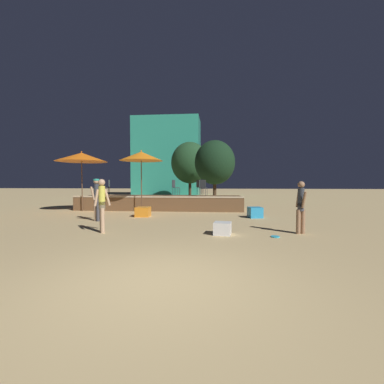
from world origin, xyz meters
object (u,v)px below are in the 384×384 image
at_px(bistro_chair_0, 108,186).
at_px(background_tree_1, 215,163).
at_px(cube_seat_2, 255,212).
at_px(cube_seat_0, 143,212).
at_px(bistro_chair_1, 199,186).
at_px(patio_umbrella_1, 141,156).
at_px(background_tree_0, 190,163).
at_px(bistro_chair_3, 203,186).
at_px(bistro_chair_2, 175,186).
at_px(person_0, 301,206).
at_px(cube_seat_1, 223,228).
at_px(person_2, 97,197).
at_px(person_1, 102,204).
at_px(frisbee_disc, 275,237).
at_px(patio_umbrella_0, 82,157).

distance_m(bistro_chair_0, background_tree_1, 9.16).
bearing_deg(background_tree_1, cube_seat_2, -78.65).
xyz_separation_m(cube_seat_0, bistro_chair_1, (2.38, 3.95, 1.17)).
bearing_deg(cube_seat_2, patio_umbrella_1, 165.19).
bearing_deg(background_tree_0, cube_seat_0, -93.77).
xyz_separation_m(bistro_chair_3, background_tree_0, (-1.80, 10.47, 2.12)).
height_order(bistro_chair_2, background_tree_1, background_tree_1).
height_order(patio_umbrella_1, person_0, patio_umbrella_1).
bearing_deg(background_tree_1, bistro_chair_1, -99.94).
xyz_separation_m(cube_seat_2, background_tree_0, (-4.29, 13.30, 3.27)).
bearing_deg(cube_seat_1, bistro_chair_0, 134.29).
bearing_deg(bistro_chair_3, patio_umbrella_1, 39.88).
distance_m(person_2, background_tree_0, 15.33).
bearing_deg(cube_seat_2, cube_seat_1, -111.91).
xyz_separation_m(patio_umbrella_1, bistro_chair_1, (2.91, 2.37, -1.59)).
relative_size(person_1, bistro_chair_0, 1.90).
bearing_deg(bistro_chair_1, background_tree_1, -42.30).
relative_size(patio_umbrella_1, bistro_chair_3, 3.66).
xyz_separation_m(cube_seat_1, person_0, (2.43, 0.35, 0.68)).
distance_m(cube_seat_1, background_tree_0, 17.74).
height_order(cube_seat_2, background_tree_0, background_tree_0).
relative_size(person_1, background_tree_0, 0.31).
bearing_deg(patio_umbrella_1, cube_seat_1, -52.71).
relative_size(person_0, bistro_chair_1, 1.82).
bearing_deg(bistro_chair_1, person_0, 173.73).
bearing_deg(frisbee_disc, person_0, 33.53).
height_order(cube_seat_1, background_tree_1, background_tree_1).
bearing_deg(person_1, bistro_chair_1, 130.18).
distance_m(bistro_chair_3, frisbee_disc, 7.53).
height_order(patio_umbrella_0, person_0, patio_umbrella_0).
relative_size(cube_seat_1, bistro_chair_1, 0.64).
height_order(cube_seat_2, person_0, person_0).
xyz_separation_m(person_0, person_2, (-7.53, 1.94, 0.12)).
xyz_separation_m(bistro_chair_3, frisbee_disc, (2.43, -7.00, -1.37)).
height_order(person_0, bistro_chair_3, bistro_chair_3).
xyz_separation_m(person_1, background_tree_1, (3.54, 13.15, 2.28)).
relative_size(person_0, background_tree_1, 0.33).
bearing_deg(background_tree_1, bistro_chair_0, -134.09).
bearing_deg(bistro_chair_3, person_0, 134.97).
relative_size(patio_umbrella_0, bistro_chair_1, 3.68).
bearing_deg(background_tree_0, cube_seat_2, -72.14).
bearing_deg(bistro_chair_2, person_0, -125.49).
xyz_separation_m(bistro_chair_2, bistro_chair_3, (1.71, -0.44, 0.00)).
bearing_deg(bistro_chair_2, cube_seat_0, -178.10).
height_order(bistro_chair_3, background_tree_1, background_tree_1).
relative_size(patio_umbrella_1, cube_seat_1, 5.69).
height_order(person_1, bistro_chair_2, bistro_chair_2).
bearing_deg(background_tree_0, bistro_chair_0, -109.88).
relative_size(bistro_chair_2, bistro_chair_3, 1.00).
bearing_deg(bistro_chair_1, person_1, 129.21).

